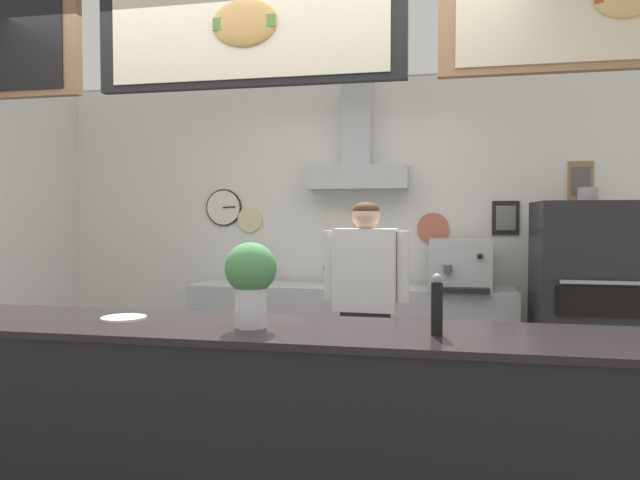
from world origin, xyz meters
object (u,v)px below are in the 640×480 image
object	(u,v)px
condiment_plate	(124,318)
pizza_oven	(586,312)
espresso_machine	(459,264)
basil_vase	(251,280)
pepper_grinder	(437,305)
potted_sage	(255,265)
potted_rosemary	(331,272)
potted_basil	(367,268)
shop_worker	(366,319)

from	to	relation	value
condiment_plate	pizza_oven	bearing A→B (deg)	40.85
espresso_machine	basil_vase	world-z (taller)	basil_vase
pepper_grinder	basil_vase	distance (m)	0.77
potted_sage	potted_rosemary	xyz separation A→B (m)	(0.66, 0.05, -0.05)
potted_sage	potted_rosemary	world-z (taller)	potted_sage
potted_basil	condiment_plate	distance (m)	2.54
potted_sage	basil_vase	xyz separation A→B (m)	(0.78, -2.44, 0.15)
pizza_oven	shop_worker	xyz separation A→B (m)	(-1.50, -0.87, 0.05)
pizza_oven	condiment_plate	world-z (taller)	pizza_oven
potted_rosemary	basil_vase	bearing A→B (deg)	-87.26
shop_worker	basil_vase	xyz separation A→B (m)	(-0.32, -1.31, 0.38)
potted_sage	pepper_grinder	xyz separation A→B (m)	(1.55, -2.45, 0.07)
potted_rosemary	basil_vase	xyz separation A→B (m)	(0.12, -2.49, 0.19)
basil_vase	potted_basil	bearing A→B (deg)	85.82
shop_worker	potted_basil	world-z (taller)	shop_worker
pizza_oven	espresso_machine	xyz separation A→B (m)	(-0.89, 0.26, 0.31)
shop_worker	pizza_oven	bearing A→B (deg)	-146.77
potted_sage	condiment_plate	xyz separation A→B (m)	(0.15, -2.37, -0.05)
espresso_machine	potted_sage	size ratio (longest dim) A/B	2.06
espresso_machine	pepper_grinder	xyz separation A→B (m)	(-0.16, -2.45, 0.03)
shop_worker	potted_basil	size ratio (longest dim) A/B	6.20
pepper_grinder	potted_sage	bearing A→B (deg)	122.35
basil_vase	condiment_plate	bearing A→B (deg)	173.81
potted_sage	potted_basil	distance (m)	0.96
pizza_oven	potted_sage	xyz separation A→B (m)	(-2.60, 0.25, 0.28)
pizza_oven	potted_basil	distance (m)	1.68
potted_basil	pepper_grinder	xyz separation A→B (m)	(0.59, -2.48, 0.07)
condiment_plate	basil_vase	world-z (taller)	basil_vase
shop_worker	basil_vase	world-z (taller)	shop_worker
espresso_machine	potted_basil	bearing A→B (deg)	177.67
basil_vase	shop_worker	bearing A→B (deg)	76.26
condiment_plate	basil_vase	bearing A→B (deg)	-6.19
espresso_machine	potted_sage	world-z (taller)	espresso_machine
basil_vase	potted_sage	bearing A→B (deg)	107.72
potted_sage	shop_worker	bearing A→B (deg)	-45.65
potted_sage	condiment_plate	bearing A→B (deg)	-86.41
pizza_oven	condiment_plate	xyz separation A→B (m)	(-2.45, -2.12, 0.23)
pizza_oven	potted_sage	bearing A→B (deg)	174.41
potted_basil	pepper_grinder	bearing A→B (deg)	-76.61
potted_basil	condiment_plate	world-z (taller)	potted_basil
potted_sage	basil_vase	distance (m)	2.56
pepper_grinder	potted_basil	bearing A→B (deg)	103.39
shop_worker	potted_rosemary	world-z (taller)	shop_worker
pepper_grinder	basil_vase	xyz separation A→B (m)	(-0.77, 0.01, 0.08)
potted_rosemary	basil_vase	size ratio (longest dim) A/B	0.56
espresso_machine	potted_sage	bearing A→B (deg)	-179.93
espresso_machine	potted_sage	xyz separation A→B (m)	(-1.71, -0.00, -0.04)
pizza_oven	basil_vase	size ratio (longest dim) A/B	4.75
pizza_oven	shop_worker	bearing A→B (deg)	-149.79
potted_rosemary	condiment_plate	distance (m)	2.47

